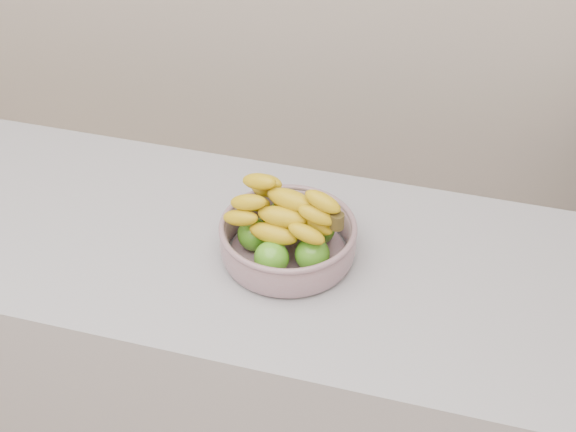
# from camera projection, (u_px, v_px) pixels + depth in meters

# --- Properties ---
(counter) EXTENTS (2.00, 0.60, 0.90)m
(counter) POSITION_uv_depth(u_px,v_px,m) (185.00, 376.00, 1.93)
(counter) COLOR #9A99A1
(counter) RESTS_ON ground
(fruit_bowl) EXTENTS (0.27, 0.27, 0.16)m
(fruit_bowl) POSITION_uv_depth(u_px,v_px,m) (288.00, 236.00, 1.57)
(fruit_bowl) COLOR #8C9AA8
(fruit_bowl) RESTS_ON counter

